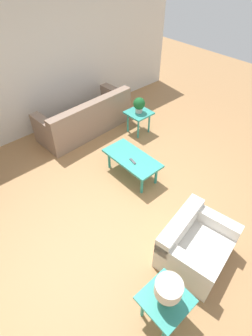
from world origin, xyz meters
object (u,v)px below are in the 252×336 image
(potted_plant, at_px, (139,104))
(side_table_lamp, at_px, (165,302))
(coffee_table, at_px, (132,159))
(sofa, at_px, (86,119))
(table_lamp, at_px, (168,290))
(armchair, at_px, (194,245))
(side_table_plant, at_px, (139,115))

(potted_plant, bearing_deg, side_table_lamp, 140.42)
(coffee_table, bearing_deg, sofa, -7.40)
(potted_plant, relative_size, table_lamp, 0.94)
(side_table_lamp, distance_m, table_lamp, 0.32)
(sofa, relative_size, table_lamp, 6.04)
(coffee_table, height_order, potted_plant, potted_plant)
(sofa, height_order, armchair, sofa)
(side_table_plant, bearing_deg, coffee_table, 131.36)
(side_table_plant, bearing_deg, side_table_lamp, 140.42)
(side_table_plant, relative_size, side_table_lamp, 1.00)
(coffee_table, relative_size, side_table_plant, 2.12)
(side_table_plant, bearing_deg, armchair, 150.05)
(armchair, relative_size, table_lamp, 3.02)
(armchair, height_order, side_table_plant, armchair)
(sofa, xyz_separation_m, side_table_plant, (-0.82, -0.85, 0.12))
(sofa, xyz_separation_m, armchair, (-3.58, 0.74, -0.03))
(sofa, xyz_separation_m, potted_plant, (-0.82, -0.85, 0.39))
(armchair, xyz_separation_m, side_table_plant, (2.76, -1.59, 0.16))
(side_table_lamp, xyz_separation_m, table_lamp, (-0.00, 0.00, 0.32))
(coffee_table, xyz_separation_m, side_table_plant, (0.95, -1.08, 0.05))
(side_table_lamp, xyz_separation_m, potted_plant, (3.01, -2.49, 0.27))
(armchair, bearing_deg, side_table_plant, 50.13)
(sofa, bearing_deg, armchair, 75.32)
(coffee_table, distance_m, potted_plant, 1.48)
(coffee_table, bearing_deg, side_table_plant, -48.64)
(side_table_lamp, distance_m, potted_plant, 3.92)
(potted_plant, bearing_deg, table_lamp, 140.42)
(table_lamp, bearing_deg, side_table_lamp, 0.00)
(coffee_table, distance_m, table_lamp, 2.52)
(sofa, xyz_separation_m, table_lamp, (-3.83, 1.64, 0.44))
(coffee_table, bearing_deg, potted_plant, -48.64)
(side_table_lamp, relative_size, potted_plant, 1.52)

